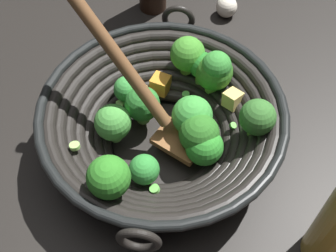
{
  "coord_description": "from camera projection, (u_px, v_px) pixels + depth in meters",
  "views": [
    {
      "loc": [
        0.36,
        -0.11,
        0.59
      ],
      "look_at": [
        -0.01,
        0.01,
        0.03
      ],
      "focal_mm": 48.51,
      "sensor_mm": 36.0,
      "label": 1
    }
  ],
  "objects": [
    {
      "name": "ground_plane",
      "position": [
        163.0,
        146.0,
        0.7
      ],
      "size": [
        4.0,
        4.0,
        0.0
      ],
      "primitive_type": "plane",
      "color": "black"
    },
    {
      "name": "wok",
      "position": [
        164.0,
        122.0,
        0.65
      ],
      "size": [
        0.37,
        0.35,
        0.24
      ],
      "color": "black",
      "rests_on": "ground"
    },
    {
      "name": "garlic_bulb",
      "position": [
        227.0,
        7.0,
        0.85
      ],
      "size": [
        0.04,
        0.04,
        0.04
      ],
      "primitive_type": "sphere",
      "color": "silver",
      "rests_on": "ground"
    }
  ]
}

